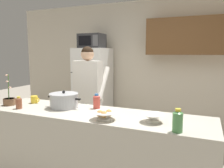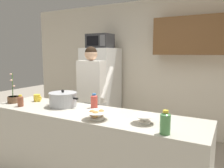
{
  "view_description": "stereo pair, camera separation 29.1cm",
  "coord_description": "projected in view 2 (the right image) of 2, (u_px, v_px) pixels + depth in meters",
  "views": [
    {
      "loc": [
        1.13,
        -2.11,
        1.57
      ],
      "look_at": [
        0.0,
        0.55,
        1.17
      ],
      "focal_mm": 35.5,
      "sensor_mm": 36.0,
      "label": 1
    },
    {
      "loc": [
        1.39,
        -1.98,
        1.57
      ],
      "look_at": [
        0.0,
        0.55,
        1.17
      ],
      "focal_mm": 35.5,
      "sensor_mm": 36.0,
      "label": 2
    }
  ],
  "objects": [
    {
      "name": "cooking_pot",
      "position": [
        63.0,
        99.0,
        2.73
      ],
      "size": [
        0.45,
        0.34,
        0.21
      ],
      "color": "#ADAFB5",
      "rests_on": "kitchen_island"
    },
    {
      "name": "coffee_mug",
      "position": [
        37.0,
        98.0,
        3.02
      ],
      "size": [
        0.13,
        0.09,
        0.1
      ],
      "color": "yellow",
      "rests_on": "kitchen_island"
    },
    {
      "name": "bread_bowl",
      "position": [
        97.0,
        114.0,
        2.19
      ],
      "size": [
        0.26,
        0.26,
        0.1
      ],
      "color": "white",
      "rests_on": "kitchen_island"
    },
    {
      "name": "bottle_far_corner",
      "position": [
        165.0,
        122.0,
        1.79
      ],
      "size": [
        0.09,
        0.09,
        0.2
      ],
      "color": "#4C8C4C",
      "rests_on": "kitchen_island"
    },
    {
      "name": "empty_bowl",
      "position": [
        144.0,
        118.0,
        2.07
      ],
      "size": [
        0.22,
        0.22,
        0.08
      ],
      "color": "white",
      "rests_on": "kitchen_island"
    },
    {
      "name": "bottle_near_edge",
      "position": [
        20.0,
        101.0,
        2.73
      ],
      "size": [
        0.07,
        0.07,
        0.15
      ],
      "color": "brown",
      "rests_on": "kitchen_island"
    },
    {
      "name": "refrigerator",
      "position": [
        101.0,
        89.0,
        4.56
      ],
      "size": [
        0.64,
        0.68,
        1.67
      ],
      "color": "white",
      "rests_on": "ground"
    },
    {
      "name": "kitchen_island",
      "position": [
        89.0,
        151.0,
        2.54
      ],
      "size": [
        2.58,
        0.68,
        0.92
      ],
      "primitive_type": "cube",
      "color": "#BCB7A8",
      "rests_on": "ground"
    },
    {
      "name": "back_wall_unit",
      "position": [
        166.0,
        61.0,
        4.24
      ],
      "size": [
        6.0,
        0.48,
        2.6
      ],
      "color": "beige",
      "rests_on": "ground"
    },
    {
      "name": "microwave",
      "position": [
        100.0,
        41.0,
        4.4
      ],
      "size": [
        0.48,
        0.37,
        0.28
      ],
      "color": "#2D2D30",
      "rests_on": "refrigerator"
    },
    {
      "name": "person_near_pot",
      "position": [
        92.0,
        87.0,
        3.46
      ],
      "size": [
        0.51,
        0.41,
        1.68
      ],
      "color": "black",
      "rests_on": "ground"
    },
    {
      "name": "bottle_mid_counter",
      "position": [
        94.0,
        101.0,
        2.65
      ],
      "size": [
        0.08,
        0.08,
        0.18
      ],
      "color": "#D84C3F",
      "rests_on": "kitchen_island"
    },
    {
      "name": "potted_orchid",
      "position": [
        13.0,
        98.0,
        2.94
      ],
      "size": [
        0.15,
        0.15,
        0.4
      ],
      "color": "brown",
      "rests_on": "kitchen_island"
    }
  ]
}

